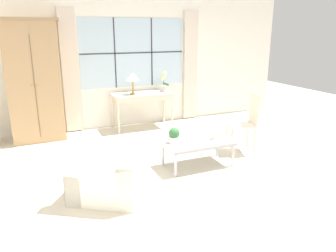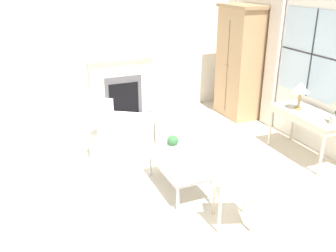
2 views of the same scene
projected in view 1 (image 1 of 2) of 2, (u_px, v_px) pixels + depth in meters
ground_plane at (200, 176)px, 4.68m from camera, size 14.00×14.00×0.00m
wall_back_windowed at (133, 60)px, 6.95m from camera, size 7.20×0.14×2.80m
armoire at (34, 81)px, 5.96m from camera, size 1.00×0.59×2.22m
console_table at (142, 97)px, 6.86m from camera, size 1.25×0.55×0.74m
table_lamp at (133, 77)px, 6.62m from camera, size 0.26×0.26×0.45m
potted_orchid at (164, 84)px, 6.99m from camera, size 0.19×0.15×0.43m
armchair_upholstered at (110, 175)px, 4.12m from camera, size 1.19×1.21×0.77m
side_chair_wooden at (247, 119)px, 5.51m from camera, size 0.57×0.57×1.03m
coffee_table at (198, 143)px, 4.97m from camera, size 1.07×0.56×0.40m
potted_plant_small at (174, 135)px, 4.85m from camera, size 0.16×0.16×0.23m
pillar_candle at (213, 136)px, 5.01m from camera, size 0.09×0.09×0.14m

